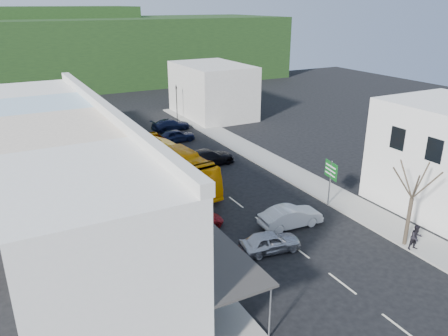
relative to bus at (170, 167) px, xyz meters
The scene contains 20 objects.
ground 10.52m from the bus, 72.60° to the right, with size 120.00×120.00×0.00m, color black.
sidewalk_left 4.63m from the bus, behind, with size 3.00×52.00×0.15m, color gray.
sidewalk_right 10.71m from the bus, ahead, with size 3.00×52.00×0.15m, color gray.
shopfront_row 10.88m from the bus, 152.26° to the right, with size 8.25×30.00×8.00m.
distant_block_left 19.30m from the bus, 117.51° to the left, with size 8.00×10.00×6.00m, color #B7B2A8.
distant_block_right 24.61m from the bus, 54.88° to the left, with size 8.00×12.00×7.00m, color #B7B2A8.
hillside 55.42m from the bus, 88.28° to the left, with size 80.00×26.00×14.00m.
bus is the anchor object (origin of this frame).
car_silver 13.30m from the bus, 83.87° to the right, with size 1.80×4.40×1.40m, color #BAB9BF.
car_white 12.04m from the bus, 67.85° to the right, with size 1.80×4.40×1.40m, color silver.
car_red 8.62m from the bus, 101.59° to the right, with size 1.90×4.60×1.40m, color maroon.
car_black_near 5.50m from the bus, 28.08° to the left, with size 1.84×4.50×1.40m, color black.
car_navy_mid 12.16m from the bus, 65.52° to the left, with size 1.80×4.40×1.40m, color black.
car_black_far 9.97m from the bus, 89.35° to the left, with size 1.80×4.40×1.40m, color black.
car_navy_far 17.02m from the bus, 68.29° to the left, with size 1.84×4.50×1.40m, color black.
pedestrian_left 8.50m from the bus, 120.73° to the right, with size 0.60×0.40×1.70m, color black.
pedestrian_right 19.87m from the bus, 61.71° to the right, with size 0.70×0.44×1.70m, color black.
direction_sign 13.34m from the bus, 47.13° to the right, with size 0.48×1.65×3.65m, color #0F5419, non-canonical shape.
street_tree 19.28m from the bus, 60.64° to the right, with size 2.32×2.32×6.72m, color #342A20, non-canonical shape.
traffic_signal 22.09m from the bus, 66.18° to the left, with size 0.64×1.00×4.64m, color black, non-canonical shape.
Camera 1 is at (-15.44, -22.92, 14.64)m, focal length 35.00 mm.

